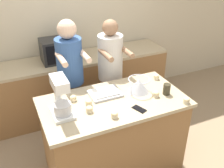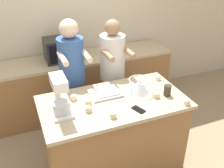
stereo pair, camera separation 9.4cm
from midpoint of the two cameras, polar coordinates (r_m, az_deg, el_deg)
ground_plane at (r=3.37m, az=-0.53°, el=-17.14°), size 16.00×16.00×0.00m
back_wall at (r=4.08m, az=-10.47°, el=13.21°), size 10.00×0.06×2.70m
island_counter at (r=3.05m, az=-0.57°, el=-11.03°), size 1.55×0.83×0.94m
back_counter at (r=4.10m, az=-8.09°, el=-0.13°), size 2.80×0.60×0.90m
person_left at (r=3.28m, az=-9.65°, el=0.51°), size 0.33×0.50×1.66m
person_right at (r=3.45m, az=-1.12°, el=1.66°), size 0.33×0.50×1.60m
stand_mixer at (r=2.53m, az=-12.14°, el=-3.16°), size 0.20×0.30×0.40m
mixing_bowl at (r=2.90m, az=4.93°, el=-0.19°), size 0.24×0.24×0.16m
baking_tray at (r=2.87m, az=-2.48°, el=-1.97°), size 0.34×0.26×0.04m
microwave_oven at (r=3.79m, az=-12.01°, el=7.29°), size 0.51×0.33×0.33m
cell_phone at (r=2.64m, az=4.92°, el=-5.43°), size 0.11×0.16×0.01m
drinking_glass at (r=2.91m, az=10.91°, el=-1.12°), size 0.08×0.08×0.12m
cupcake_0 at (r=2.79m, az=-9.40°, el=-3.03°), size 0.07×0.07×0.07m
cupcake_1 at (r=2.85m, az=8.66°, el=-2.16°), size 0.07×0.07×0.07m
cupcake_2 at (r=2.51m, az=-0.53°, el=-6.68°), size 0.07×0.07×0.07m
cupcake_3 at (r=2.81m, az=14.99°, el=-3.45°), size 0.07×0.07×0.07m
cupcake_4 at (r=2.69m, az=-6.10°, el=-4.04°), size 0.07×0.07×0.07m
cupcake_5 at (r=2.59m, az=-5.98°, el=-5.49°), size 0.07×0.07×0.07m
cupcake_6 at (r=3.21m, az=8.82°, el=1.57°), size 0.07×0.07×0.07m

